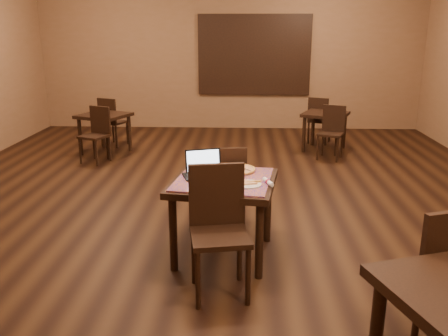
{
  "coord_description": "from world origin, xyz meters",
  "views": [
    {
      "loc": [
        0.29,
        -5.17,
        2.08
      ],
      "look_at": [
        0.12,
        -0.99,
        0.85
      ],
      "focal_mm": 38.0,
      "sensor_mm": 36.0,
      "label": 1
    }
  ],
  "objects_px": {
    "pizza_pan": "(237,171)",
    "other_table_c_chair_far": "(437,272)",
    "chair_main_near": "(218,222)",
    "chair_main_far": "(227,183)",
    "other_table_a_chair_far": "(319,118)",
    "other_table_b_chair_far": "(111,119)",
    "other_table_a": "(325,119)",
    "other_table_a_chair_near": "(332,129)",
    "other_table_b_chair_near": "(97,131)",
    "laptop": "(203,169)",
    "other_table_b": "(104,121)",
    "tiled_table": "(224,189)"
  },
  "relations": [
    {
      "from": "other_table_a",
      "to": "other_table_b_chair_near",
      "type": "height_order",
      "value": "other_table_b_chair_near"
    },
    {
      "from": "tiled_table",
      "to": "chair_main_near",
      "type": "relative_size",
      "value": 0.99
    },
    {
      "from": "other_table_b_chair_near",
      "to": "other_table_c_chair_far",
      "type": "height_order",
      "value": "other_table_c_chair_far"
    },
    {
      "from": "pizza_pan",
      "to": "other_table_c_chair_far",
      "type": "relative_size",
      "value": 0.32
    },
    {
      "from": "other_table_b_chair_far",
      "to": "chair_main_far",
      "type": "bearing_deg",
      "value": 144.87
    },
    {
      "from": "chair_main_near",
      "to": "other_table_a_chair_far",
      "type": "distance_m",
      "value": 5.48
    },
    {
      "from": "other_table_a_chair_far",
      "to": "other_table_b_chair_far",
      "type": "relative_size",
      "value": 0.98
    },
    {
      "from": "chair_main_far",
      "to": "tiled_table",
      "type": "bearing_deg",
      "value": 84.29
    },
    {
      "from": "tiled_table",
      "to": "laptop",
      "type": "height_order",
      "value": "laptop"
    },
    {
      "from": "other_table_a",
      "to": "other_table_b",
      "type": "relative_size",
      "value": 0.98
    },
    {
      "from": "other_table_a_chair_near",
      "to": "other_table_b_chair_near",
      "type": "relative_size",
      "value": 0.98
    },
    {
      "from": "other_table_b",
      "to": "other_table_a_chair_far",
      "type": "bearing_deg",
      "value": 36.48
    },
    {
      "from": "laptop",
      "to": "chair_main_near",
      "type": "bearing_deg",
      "value": -93.37
    },
    {
      "from": "chair_main_near",
      "to": "other_table_a",
      "type": "height_order",
      "value": "chair_main_near"
    },
    {
      "from": "laptop",
      "to": "chair_main_far",
      "type": "bearing_deg",
      "value": 50.33
    },
    {
      "from": "other_table_b_chair_far",
      "to": "other_table_b_chair_near",
      "type": "bearing_deg",
      "value": 116.8
    },
    {
      "from": "tiled_table",
      "to": "other_table_b_chair_far",
      "type": "height_order",
      "value": "other_table_b_chair_far"
    },
    {
      "from": "other_table_c_chair_far",
      "to": "tiled_table",
      "type": "bearing_deg",
      "value": -62.16
    },
    {
      "from": "other_table_b_chair_far",
      "to": "other_table_a_chair_near",
      "type": "bearing_deg",
      "value": -166.45
    },
    {
      "from": "other_table_a",
      "to": "other_table_c_chair_far",
      "type": "height_order",
      "value": "other_table_c_chair_far"
    },
    {
      "from": "other_table_b",
      "to": "tiled_table",
      "type": "bearing_deg",
      "value": -36.22
    },
    {
      "from": "pizza_pan",
      "to": "other_table_a_chair_far",
      "type": "xyz_separation_m",
      "value": [
        1.46,
        4.4,
        -0.28
      ]
    },
    {
      "from": "other_table_b_chair_near",
      "to": "other_table_b_chair_far",
      "type": "relative_size",
      "value": 1.0
    },
    {
      "from": "other_table_c_chair_far",
      "to": "other_table_a_chair_near",
      "type": "bearing_deg",
      "value": -110.77
    },
    {
      "from": "tiled_table",
      "to": "other_table_c_chair_far",
      "type": "height_order",
      "value": "other_table_c_chair_far"
    },
    {
      "from": "tiled_table",
      "to": "chair_main_far",
      "type": "relative_size",
      "value": 1.13
    },
    {
      "from": "pizza_pan",
      "to": "other_table_b_chair_near",
      "type": "height_order",
      "value": "other_table_b_chair_near"
    },
    {
      "from": "other_table_a",
      "to": "other_table_a_chair_far",
      "type": "xyz_separation_m",
      "value": [
        -0.03,
        0.51,
        -0.07
      ]
    },
    {
      "from": "other_table_a_chair_far",
      "to": "other_table_c_chair_far",
      "type": "xyz_separation_m",
      "value": [
        -0.16,
        -6.0,
        0.1
      ]
    },
    {
      "from": "chair_main_near",
      "to": "chair_main_far",
      "type": "bearing_deg",
      "value": 78.47
    },
    {
      "from": "tiled_table",
      "to": "chair_main_far",
      "type": "bearing_deg",
      "value": 97.43
    },
    {
      "from": "other_table_a_chair_near",
      "to": "other_table_b_chair_far",
      "type": "relative_size",
      "value": 0.98
    },
    {
      "from": "other_table_b",
      "to": "other_table_b_chair_far",
      "type": "height_order",
      "value": "other_table_b_chair_far"
    },
    {
      "from": "chair_main_far",
      "to": "other_table_b_chair_near",
      "type": "xyz_separation_m",
      "value": [
        -2.18,
        2.62,
        -0.02
      ]
    },
    {
      "from": "other_table_a_chair_near",
      "to": "other_table_b_chair_far",
      "type": "xyz_separation_m",
      "value": [
        -3.87,
        0.67,
        0.01
      ]
    },
    {
      "from": "other_table_a",
      "to": "other_table_b_chair_far",
      "type": "relative_size",
      "value": 1.06
    },
    {
      "from": "pizza_pan",
      "to": "other_table_b",
      "type": "height_order",
      "value": "pizza_pan"
    },
    {
      "from": "other_table_b",
      "to": "chair_main_far",
      "type": "bearing_deg",
      "value": -31.45
    },
    {
      "from": "laptop",
      "to": "other_table_a_chair_far",
      "type": "distance_m",
      "value": 4.88
    },
    {
      "from": "laptop",
      "to": "other_table_b",
      "type": "relative_size",
      "value": 0.41
    },
    {
      "from": "other_table_a_chair_far",
      "to": "tiled_table",
      "type": "bearing_deg",
      "value": 94.44
    },
    {
      "from": "chair_main_far",
      "to": "other_table_a_chair_far",
      "type": "relative_size",
      "value": 1.06
    },
    {
      "from": "tiled_table",
      "to": "other_table_b_chair_far",
      "type": "xyz_separation_m",
      "value": [
        -2.23,
        4.28,
        -0.16
      ]
    },
    {
      "from": "chair_main_far",
      "to": "other_table_a_chair_far",
      "type": "xyz_separation_m",
      "value": [
        1.57,
        4.02,
        -0.03
      ]
    },
    {
      "from": "other_table_b_chair_far",
      "to": "chair_main_near",
      "type": "bearing_deg",
      "value": 137.79
    },
    {
      "from": "other_table_a_chair_far",
      "to": "other_table_b",
      "type": "height_order",
      "value": "other_table_a_chair_far"
    },
    {
      "from": "chair_main_far",
      "to": "other_table_a",
      "type": "bearing_deg",
      "value": -119.57
    },
    {
      "from": "chair_main_far",
      "to": "other_table_b_chair_far",
      "type": "height_order",
      "value": "chair_main_far"
    },
    {
      "from": "laptop",
      "to": "other_table_a",
      "type": "height_order",
      "value": "laptop"
    },
    {
      "from": "tiled_table",
      "to": "chair_main_near",
      "type": "xyz_separation_m",
      "value": [
        -0.02,
        -0.61,
        -0.07
      ]
    }
  ]
}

